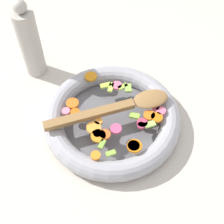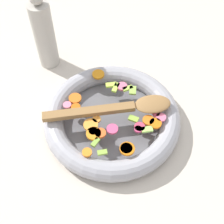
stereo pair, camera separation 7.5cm
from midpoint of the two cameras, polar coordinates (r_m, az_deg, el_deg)
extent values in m
plane|color=beige|center=(0.81, 2.64, -2.26)|extent=(4.00, 4.00, 0.00)
cylinder|color=slate|center=(0.80, 2.65, -2.02)|extent=(0.30, 0.30, 0.01)
torus|color=#9E9EA5|center=(0.79, 2.71, -1.25)|extent=(0.35, 0.35, 0.05)
cylinder|color=orange|center=(0.76, 10.76, -2.26)|extent=(0.04, 0.04, 0.01)
cylinder|color=orange|center=(0.84, 0.02, 6.73)|extent=(0.05, 0.05, 0.01)
cylinder|color=orange|center=(0.73, -0.54, -3.80)|extent=(0.03, 0.03, 0.01)
cylinder|color=orange|center=(0.76, 9.47, -1.70)|extent=(0.04, 0.04, 0.01)
cylinder|color=orange|center=(0.77, -3.90, 0.66)|extent=(0.03, 0.03, 0.01)
cylinder|color=orange|center=(0.74, -1.04, -2.59)|extent=(0.05, 0.05, 0.01)
cylinder|color=orange|center=(0.73, 0.56, -4.01)|extent=(0.03, 0.03, 0.01)
cylinder|color=orange|center=(0.79, -4.02, 2.46)|extent=(0.04, 0.04, 0.01)
cylinder|color=orange|center=(0.71, 5.66, -6.89)|extent=(0.03, 0.03, 0.01)
cylinder|color=orange|center=(0.71, 5.81, -6.93)|extent=(0.04, 0.04, 0.01)
cylinder|color=orange|center=(0.75, 0.00, -1.57)|extent=(0.02, 0.02, 0.01)
cylinder|color=orange|center=(0.73, -0.46, -4.20)|extent=(0.05, 0.05, 0.01)
cylinder|color=orange|center=(0.70, -1.56, -7.61)|extent=(0.03, 0.03, 0.01)
cube|color=#B1D94F|center=(0.81, 5.51, 4.16)|extent=(0.03, 0.03, 0.01)
cube|color=#83AE40|center=(0.72, -0.35, -5.67)|extent=(0.02, 0.03, 0.01)
cube|color=#96C34D|center=(0.81, 6.45, 3.78)|extent=(0.02, 0.03, 0.01)
cube|color=#BADC4A|center=(0.82, 2.47, 4.81)|extent=(0.03, 0.03, 0.01)
cube|color=#8DB641|center=(0.70, 1.27, -7.62)|extent=(0.02, 0.02, 0.01)
cube|color=#B2DC4C|center=(0.81, 3.33, 4.32)|extent=(0.01, 0.03, 0.01)
cube|color=#94C041|center=(0.75, 6.73, -1.54)|extent=(0.02, 0.01, 0.01)
cube|color=#A8DD61|center=(0.74, 9.29, -3.37)|extent=(0.03, 0.03, 0.01)
cylinder|color=#D35274|center=(0.77, 10.83, -0.49)|extent=(0.02, 0.02, 0.01)
cylinder|color=#C43C67|center=(0.74, 7.67, -3.37)|extent=(0.03, 0.03, 0.01)
cylinder|color=pink|center=(0.78, -5.50, 1.08)|extent=(0.02, 0.02, 0.01)
cylinder|color=#E66A89|center=(0.81, 4.47, 4.52)|extent=(0.04, 0.04, 0.01)
cylinder|color=#C73C5A|center=(0.74, 7.94, -2.96)|extent=(0.03, 0.03, 0.01)
cylinder|color=#DB4C7A|center=(0.73, 2.96, -3.34)|extent=(0.04, 0.04, 0.01)
cylinder|color=pink|center=(0.77, 11.69, -1.18)|extent=(0.03, 0.03, 0.01)
cube|color=olive|center=(0.75, -1.39, -0.12)|extent=(0.20, 0.14, 0.01)
ellipsoid|color=olive|center=(0.78, 10.18, 1.27)|extent=(0.11, 0.10, 0.01)
cylinder|color=#B2ADA3|center=(0.89, -9.87, 13.42)|extent=(0.06, 0.06, 0.20)
camera|label=1|loc=(0.04, -87.21, 3.85)|focal=50.00mm
camera|label=2|loc=(0.04, 92.79, -3.85)|focal=50.00mm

